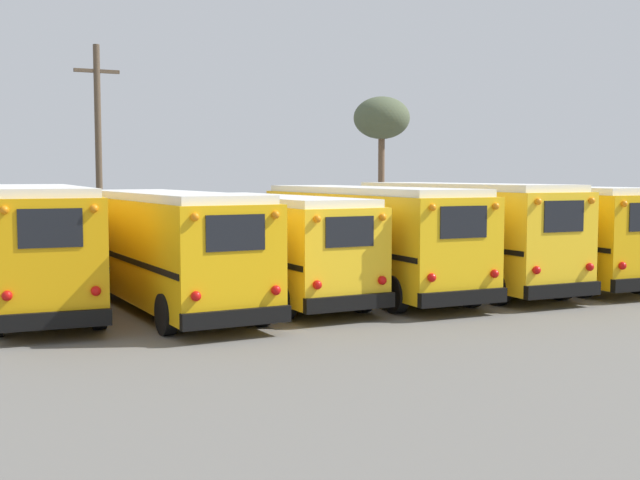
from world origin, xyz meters
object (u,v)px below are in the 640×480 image
Objects in this scene: school_bus_4 at (459,231)px; utility_pole at (98,150)px; bare_tree_0 at (382,120)px; school_bus_1 at (170,246)px; school_bus_3 at (365,235)px; school_bus_5 at (534,230)px; school_bus_2 at (270,242)px; school_bus_0 at (38,242)px.

utility_pole is (-9.12, 12.22, 2.79)m from school_bus_4.
bare_tree_0 is (5.87, 15.49, 4.62)m from school_bus_4.
school_bus_1 is at bearing -134.00° from bare_tree_0.
school_bus_5 is (6.30, -0.29, -0.01)m from school_bus_3.
bare_tree_0 is at bearing 51.11° from school_bus_2.
school_bus_3 is at bearing -120.92° from bare_tree_0.
school_bus_2 is 1.10× the size of utility_pole.
school_bus_4 reaches higher than school_bus_0.
school_bus_0 is 12.67m from school_bus_4.
school_bus_1 is 1.25× the size of bare_tree_0.
school_bus_3 is at bearing 0.54° from school_bus_2.
school_bus_1 is 3.24m from school_bus_2.
utility_pole is at bearing 126.73° from school_bus_4.
school_bus_0 is 0.97× the size of school_bus_3.
school_bus_0 is 1.08× the size of school_bus_1.
utility_pole reaches higher than bare_tree_0.
school_bus_3 is 1.39× the size of bare_tree_0.
school_bus_1 is 12.61m from school_bus_5.
utility_pole is at bearing 72.25° from school_bus_0.
school_bus_3 is 13.51m from utility_pole.
utility_pole is (-12.27, 12.07, 2.85)m from school_bus_5.
school_bus_1 is at bearing -28.41° from school_bus_0.
bare_tree_0 reaches higher than school_bus_5.
school_bus_3 is (6.30, 0.80, 0.05)m from school_bus_1.
school_bus_5 is at bearing -4.32° from school_bus_0.
school_bus_4 is at bearing -53.27° from utility_pole.
bare_tree_0 is at bearing 59.08° from school_bus_3.
bare_tree_0 reaches higher than school_bus_3.
school_bus_5 is at bearing -100.05° from bare_tree_0.
utility_pole reaches higher than school_bus_0.
school_bus_2 is 3.15m from school_bus_3.
school_bus_1 is 9.46m from school_bus_4.
utility_pole reaches higher than school_bus_4.
utility_pole is at bearing 103.42° from school_bus_2.
school_bus_0 is at bearing 175.68° from school_bus_5.
bare_tree_0 is (15.32, 15.86, 4.72)m from school_bus_1.
school_bus_3 is at bearing 172.07° from school_bus_4.
school_bus_3 reaches higher than school_bus_2.
school_bus_4 is at bearing 2.22° from school_bus_1.
school_bus_3 is 18.16m from bare_tree_0.
school_bus_0 reaches higher than school_bus_1.
school_bus_1 is at bearing -166.18° from school_bus_2.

